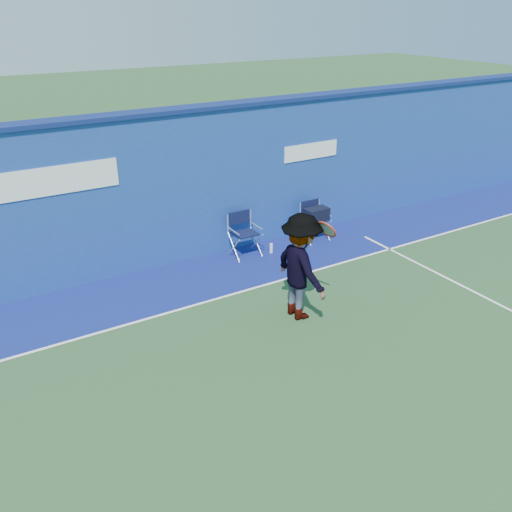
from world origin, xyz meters
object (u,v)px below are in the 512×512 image
directors_chair_left (245,243)px  tennis_player (301,267)px  directors_chair_right (315,225)px  water_bottle (271,248)px

directors_chair_left → tennis_player: size_ratio=0.50×
directors_chair_right → tennis_player: bearing=-131.1°
directors_chair_left → water_bottle: directors_chair_left is taller
directors_chair_right → tennis_player: 3.35m
tennis_player → directors_chair_right: bearing=48.9°
water_bottle → tennis_player: bearing=-111.6°
directors_chair_right → water_bottle: size_ratio=4.06×
directors_chair_left → water_bottle: 0.60m
directors_chair_left → directors_chair_right: (1.76, -0.09, 0.08)m
directors_chair_left → water_bottle: (0.54, -0.20, -0.18)m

